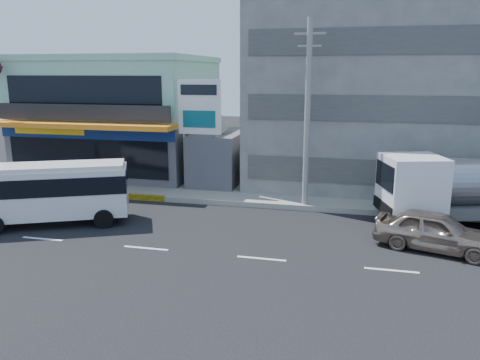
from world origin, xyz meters
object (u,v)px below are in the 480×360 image
billboard (200,113)px  motorcycle_rider (39,188)px  concrete_building (381,77)px  satellite_dish (216,133)px  utility_pole_near (307,114)px  sedan (436,231)px  minibus (52,189)px  shop_building (122,119)px  tanker_truck (466,188)px

billboard → motorcycle_rider: 10.30m
concrete_building → motorcycle_rider: bearing=-154.0°
concrete_building → satellite_dish: concrete_building is taller
satellite_dish → billboard: size_ratio=0.22×
utility_pole_near → sedan: 8.74m
minibus → sedan: (17.64, 0.61, -0.95)m
billboard → shop_building: bearing=147.7°
minibus → motorcycle_rider: size_ratio=3.20×
concrete_building → minibus: 21.06m
shop_building → motorcycle_rider: shop_building is taller
motorcycle_rider → billboard: bearing=22.2°
utility_pole_near → minibus: utility_pole_near is taller
utility_pole_near → minibus: 13.35m
billboard → tanker_truck: billboard is taller
satellite_dish → billboard: 2.31m
billboard → motorcycle_rider: size_ratio=2.96×
minibus → satellite_dish: bearing=57.5°
billboard → minibus: size_ratio=0.93×
billboard → tanker_truck: 14.88m
satellite_dish → utility_pole_near: bearing=-31.0°
utility_pole_near → tanker_truck: bearing=-7.3°
utility_pole_near → tanker_truck: utility_pole_near is taller
utility_pole_near → motorcycle_rider: size_ratio=4.30×
concrete_building → billboard: concrete_building is taller
billboard → sedan: 14.63m
concrete_building → sedan: bearing=-81.3°
satellite_dish → minibus: bearing=-122.5°
satellite_dish → billboard: bearing=-105.5°
shop_building → tanker_truck: size_ratio=1.36×
utility_pole_near → minibus: size_ratio=1.34×
tanker_truck → motorcycle_rider: 23.05m
shop_building → concrete_building: (18.00, 1.05, 3.00)m
satellite_dish → billboard: billboard is taller
shop_building → tanker_truck: shop_building is taller
satellite_dish → utility_pole_near: size_ratio=0.15×
shop_building → billboard: (7.50, -4.75, 0.93)m
shop_building → utility_pole_near: 15.50m
shop_building → utility_pole_near: bearing=-25.1°
concrete_building → motorcycle_rider: size_ratio=6.87×
tanker_truck → utility_pole_near: bearing=172.7°
shop_building → minibus: bearing=-79.3°
sedan → tanker_truck: (1.89, 3.78, 1.02)m
satellite_dish → tanker_truck: (13.79, -4.60, -1.72)m
shop_building → sedan: bearing=-29.7°
satellite_dish → sedan: satellite_dish is taller
sedan → motorcycle_rider: 21.34m
shop_building → concrete_building: size_ratio=0.77×
shop_building → satellite_dish: 8.54m
concrete_building → utility_pole_near: concrete_building is taller
satellite_dish → sedan: bearing=-35.2°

